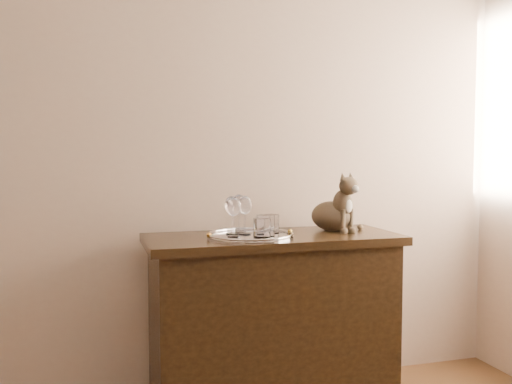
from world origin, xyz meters
TOP-DOWN VIEW (x-y plane):
  - wall_back at (0.00, 2.25)m, footprint 4.00×0.10m
  - sideboard at (0.60, 1.94)m, footprint 1.20×0.50m
  - tray at (0.48, 1.91)m, footprint 0.40×0.40m
  - wine_glass_a at (0.41, 1.97)m, footprint 0.07×0.07m
  - wine_glass_b at (0.45, 2.01)m, footprint 0.07×0.07m
  - wine_glass_c at (0.40, 1.89)m, footprint 0.07×0.07m
  - wine_glass_d at (0.46, 1.94)m, footprint 0.07×0.07m
  - tumbler_a at (0.54, 1.86)m, footprint 0.09×0.09m
  - tumbler_b at (0.51, 1.82)m, footprint 0.08×0.08m
  - tumbler_c at (0.59, 1.95)m, footprint 0.08×0.08m
  - cat at (0.93, 2.00)m, footprint 0.37×0.36m

SIDE VIEW (x-z plane):
  - sideboard at x=0.60m, z-range 0.00..0.85m
  - tray at x=0.48m, z-range 0.85..0.86m
  - tumbler_b at x=0.51m, z-range 0.86..0.95m
  - tumbler_c at x=0.59m, z-range 0.86..0.95m
  - tumbler_a at x=0.54m, z-range 0.86..0.96m
  - wine_glass_a at x=0.41m, z-range 0.86..1.04m
  - wine_glass_c at x=0.40m, z-range 0.86..1.04m
  - wine_glass_d at x=0.46m, z-range 0.86..1.04m
  - wine_glass_b at x=0.45m, z-range 0.86..1.04m
  - cat at x=0.93m, z-range 0.85..1.14m
  - wall_back at x=0.00m, z-range 0.00..2.70m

